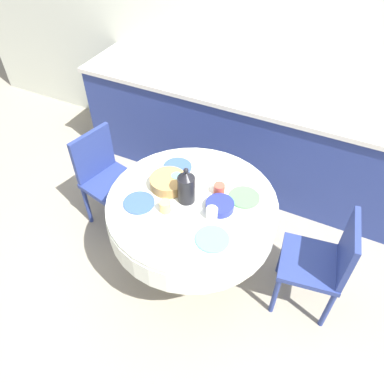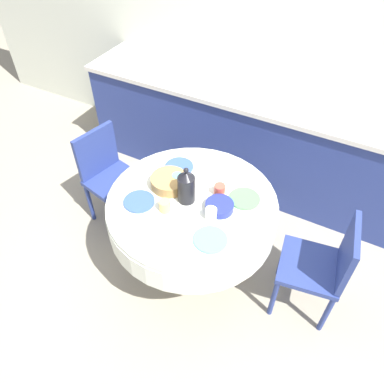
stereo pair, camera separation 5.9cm
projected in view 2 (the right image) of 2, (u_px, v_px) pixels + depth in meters
ground_plane at (192, 268)px, 3.00m from camera, size 12.00×12.00×0.00m
wall_back at (282, 35)px, 3.06m from camera, size 7.00×0.05×2.60m
kitchen_counter at (255, 139)px, 3.44m from camera, size 3.24×0.64×0.94m
dining_table at (192, 214)px, 2.55m from camera, size 1.14×1.14×0.77m
chair_left at (323, 265)px, 2.44m from camera, size 0.46×0.46×0.85m
chair_right at (109, 173)px, 3.08m from camera, size 0.48×0.48×0.85m
plate_near_left at (139, 201)px, 2.44m from camera, size 0.21×0.21×0.01m
cup_near_left at (165, 206)px, 2.37m from camera, size 0.07×0.07×0.08m
plate_near_right at (210, 240)px, 2.22m from camera, size 0.21×0.21×0.01m
cup_near_right at (211, 214)px, 2.32m from camera, size 0.07×0.07×0.08m
plate_far_left at (179, 167)px, 2.69m from camera, size 0.21×0.21×0.01m
cup_far_left at (178, 179)px, 2.55m from camera, size 0.07×0.07×0.08m
plate_far_right at (245, 199)px, 2.46m from camera, size 0.21×0.21×0.01m
cup_far_right at (220, 190)px, 2.47m from camera, size 0.07×0.07×0.08m
coffee_carafe at (186, 187)px, 2.38m from camera, size 0.11×0.11×0.27m
bread_basket at (169, 182)px, 2.53m from camera, size 0.25×0.25×0.07m
fruit_bowl at (220, 206)px, 2.38m from camera, size 0.18×0.18×0.05m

